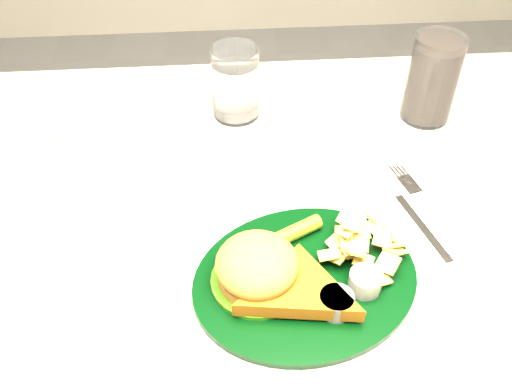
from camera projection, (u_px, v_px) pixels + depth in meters
table at (248, 370)px, 1.00m from camera, size 1.20×0.80×0.75m
dinner_plate at (307, 265)px, 0.65m from camera, size 0.32×0.29×0.06m
water_glass at (236, 83)px, 0.88m from camera, size 0.09×0.09×0.12m
cola_glass at (432, 79)px, 0.86m from camera, size 0.09×0.09×0.14m
fork_napkin at (420, 223)px, 0.73m from camera, size 0.16×0.19×0.01m
ramekin at (76, 136)px, 0.85m from camera, size 0.05×0.05×0.03m
wrapped_straw at (143, 138)px, 0.86m from camera, size 0.20×0.07×0.01m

